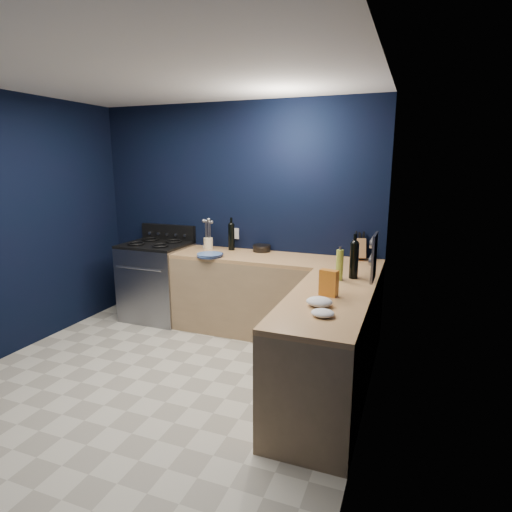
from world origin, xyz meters
The scene contains 27 objects.
floor centered at (0.00, 0.00, -0.01)m, with size 3.50×3.50×0.02m, color beige.
ceiling centered at (0.00, 0.00, 2.61)m, with size 3.50×3.50×0.02m, color silver.
wall_back centered at (0.00, 1.76, 1.30)m, with size 3.50×0.02×2.60m, color black.
wall_right centered at (1.76, 0.00, 1.30)m, with size 0.02×3.50×2.60m, color black.
cab_back centered at (0.60, 1.44, 0.43)m, with size 2.30×0.63×0.86m, color #9D7E58.
top_back centered at (0.60, 1.44, 0.88)m, with size 2.30×0.63×0.04m, color #956336.
cab_right centered at (1.44, 0.29, 0.43)m, with size 0.63×1.67×0.86m, color #9D7E58.
top_right centered at (1.44, 0.29, 0.88)m, with size 0.63×1.67×0.04m, color #956336.
gas_range centered at (-0.93, 1.42, 0.46)m, with size 0.76×0.66×0.92m, color gray.
oven_door centered at (-0.93, 1.10, 0.45)m, with size 0.59×0.02×0.42m, color black.
cooktop centered at (-0.93, 1.42, 0.94)m, with size 0.76×0.66×0.03m, color black.
backguard centered at (-0.93, 1.72, 1.04)m, with size 0.76×0.06×0.20m, color black.
spice_panel centered at (1.74, 0.55, 1.18)m, with size 0.02×0.28×0.38m, color gray.
wall_outlet centered at (0.00, 1.74, 1.08)m, with size 0.09×0.02×0.13m, color white.
plate_stack centered at (-0.07, 1.20, 0.92)m, with size 0.28×0.28×0.04m, color #466AA9.
ramekin centered at (-0.34, 1.62, 0.92)m, with size 0.08×0.08×0.03m, color white.
utensil_crock centered at (-0.28, 1.57, 0.97)m, with size 0.11×0.11×0.14m, color #EDEABE.
wine_bottle_back centered at (0.00, 1.62, 1.05)m, with size 0.08×0.08×0.31m, color black.
lemon_basket centered at (0.37, 1.66, 0.94)m, with size 0.20×0.20×0.08m, color black.
knife_block centered at (1.48, 1.69, 1.01)m, with size 0.11×0.19×0.21m, color olive.
wine_bottle_right centered at (1.53, 0.88, 1.06)m, with size 0.08×0.08×0.32m, color black.
oil_bottle centered at (1.43, 0.77, 1.04)m, with size 0.06×0.06×0.27m, color #9BAE38.
spice_jar_near centered at (1.35, 0.58, 0.94)m, with size 0.04×0.04×0.09m, color olive.
spice_jar_far centered at (1.42, 0.42, 0.94)m, with size 0.04×0.04×0.08m, color olive.
crouton_bag centered at (1.43, 0.29, 1.00)m, with size 0.14×0.07×0.21m, color #B54821.
towel_front centered at (1.41, 0.03, 0.93)m, with size 0.19×0.16×0.07m, color white.
towel_end centered at (1.48, -0.17, 0.92)m, with size 0.16×0.14×0.05m, color white.
Camera 1 is at (2.02, -2.85, 1.93)m, focal length 29.49 mm.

